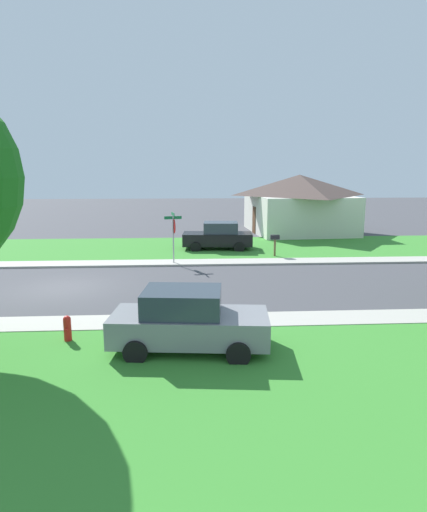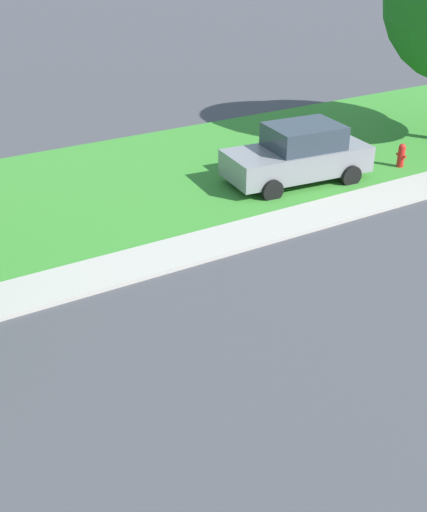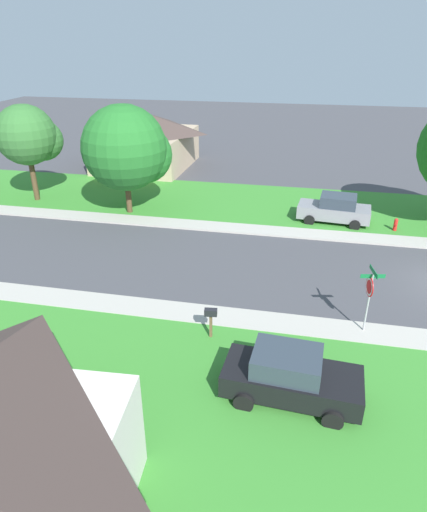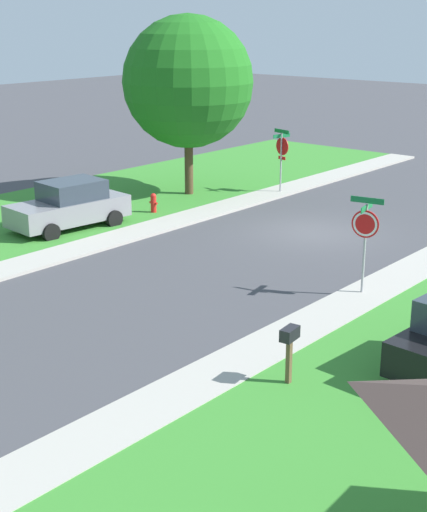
# 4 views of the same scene
# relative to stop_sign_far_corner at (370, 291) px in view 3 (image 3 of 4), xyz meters

# --- Properties ---
(sidewalk_east) EXTENTS (1.40, 56.00, 0.10)m
(sidewalk_east) POSITION_rel_stop_sign_far_corner_xyz_m (9.26, 7.41, -1.84)
(sidewalk_east) COLOR #ADA89E
(sidewalk_east) RESTS_ON ground
(lawn_east) EXTENTS (8.00, 56.00, 0.08)m
(lawn_east) POSITION_rel_stop_sign_far_corner_xyz_m (13.96, 7.41, -1.85)
(lawn_east) COLOR #38842D
(lawn_east) RESTS_ON ground
(sidewalk_west) EXTENTS (1.40, 56.00, 0.10)m
(sidewalk_west) POSITION_rel_stop_sign_far_corner_xyz_m (-0.14, 7.41, -1.84)
(sidewalk_west) COLOR #ADA89E
(sidewalk_west) RESTS_ON ground
(lawn_west) EXTENTS (8.00, 56.00, 0.08)m
(lawn_west) POSITION_rel_stop_sign_far_corner_xyz_m (-4.84, 7.41, -1.85)
(lawn_west) COLOR #38842D
(lawn_west) RESTS_ON ground
(stop_sign_far_corner) EXTENTS (0.91, 0.91, 2.77)m
(stop_sign_far_corner) POSITION_rel_stop_sign_far_corner_xyz_m (0.00, 0.00, 0.00)
(stop_sign_far_corner) COLOR #9E9EA3
(stop_sign_far_corner) RESTS_ON ground
(car_grey_across_road) EXTENTS (2.37, 4.46, 1.76)m
(car_grey_across_road) POSITION_rel_stop_sign_far_corner_xyz_m (11.51, 0.70, -1.01)
(car_grey_across_road) COLOR gray
(car_grey_across_road) RESTS_ON ground
(car_black_driveway_right) EXTENTS (2.26, 4.41, 1.76)m
(car_black_driveway_right) POSITION_rel_stop_sign_far_corner_xyz_m (-4.14, 2.66, -1.01)
(car_black_driveway_right) COLOR black
(car_black_driveway_right) RESTS_ON ground
(tree_across_right) EXTENTS (5.61, 5.22, 6.85)m
(tree_across_right) POSITION_rel_stop_sign_far_corner_xyz_m (10.86, 13.48, 2.18)
(tree_across_right) COLOR #4C3823
(tree_across_right) RESTS_ON ground
(tree_across_left) EXTENTS (4.23, 3.94, 6.50)m
(tree_across_left) POSITION_rel_stop_sign_far_corner_xyz_m (11.80, 20.77, 2.51)
(tree_across_left) COLOR #4C3823
(tree_across_left) RESTS_ON ground
(house_right_setback) EXTENTS (9.20, 8.03, 4.60)m
(house_right_setback) POSITION_rel_stop_sign_far_corner_xyz_m (21.68, 16.30, 0.49)
(house_right_setback) COLOR tan
(house_right_setback) RESTS_ON ground
(fire_hydrant) EXTENTS (0.38, 0.22, 0.83)m
(fire_hydrant) POSITION_rel_stop_sign_far_corner_xyz_m (10.74, -2.79, -1.45)
(fire_hydrant) COLOR red
(fire_hydrant) RESTS_ON ground
(mailbox) EXTENTS (0.30, 0.51, 1.31)m
(mailbox) POSITION_rel_stop_sign_far_corner_xyz_m (-1.57, 5.74, -0.88)
(mailbox) COLOR brown
(mailbox) RESTS_ON ground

